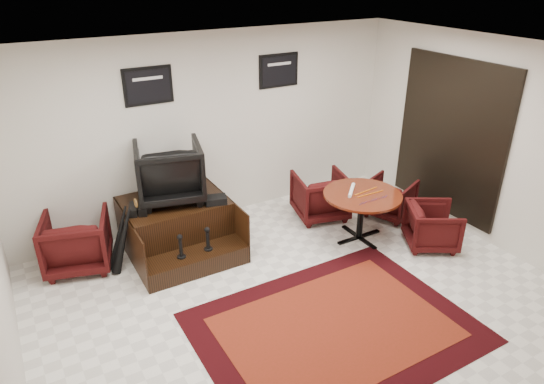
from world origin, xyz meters
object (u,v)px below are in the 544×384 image
Objects in this scene: meeting_table at (362,199)px; table_chair_corner at (433,224)px; table_chair_window at (390,196)px; armchair_side at (76,239)px; table_chair_back at (320,193)px; shine_podium at (178,228)px; shine_chair at (169,169)px.

meeting_table is 1.03m from table_chair_corner.
meeting_table is 1.61× the size of table_chair_corner.
armchair_side is at bearing 55.25° from table_chair_window.
armchair_side is 0.75× the size of meeting_table.
table_chair_back is (3.52, -0.42, -0.02)m from armchair_side.
shine_podium is 2.25m from table_chair_back.
armchair_side is 4.59m from table_chair_window.
armchair_side is (-1.28, 0.23, 0.08)m from shine_podium.
table_chair_window is at bearing 23.60° from table_chair_corner.
shine_chair is at bearing 5.57° from table_chair_back.
meeting_table is (2.35, -1.18, -0.52)m from shine_chair.
shine_chair is 0.80× the size of meeting_table.
shine_chair is 2.68m from meeting_table.
armchair_side reaches higher than meeting_table.
table_chair_back is 1.72m from table_chair_corner.
shine_podium is 3.52m from table_chair_corner.
table_chair_corner is (-0.12, -0.98, 0.01)m from table_chair_window.
shine_podium reaches higher than table_chair_corner.
table_chair_window is (3.21, -0.71, 0.01)m from shine_podium.
shine_podium is 1.30× the size of meeting_table.
meeting_table is 0.96m from table_chair_window.
meeting_table reaches higher than shine_podium.
table_chair_window is at bearing -175.93° from armchair_side.
table_chair_corner is at bearing 133.48° from table_chair_back.
shine_podium is 2.58m from meeting_table.
meeting_table is at bearing 176.70° from armchair_side.
shine_chair is at bearing -167.82° from armchair_side.
table_chair_back is at bearing 38.82° from table_chair_window.
meeting_table is at bearing 79.01° from table_chair_corner.
shine_chair reaches higher than shine_podium.
table_chair_corner is (4.37, -1.92, -0.07)m from armchair_side.
armchair_side is at bearing 160.81° from meeting_table.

